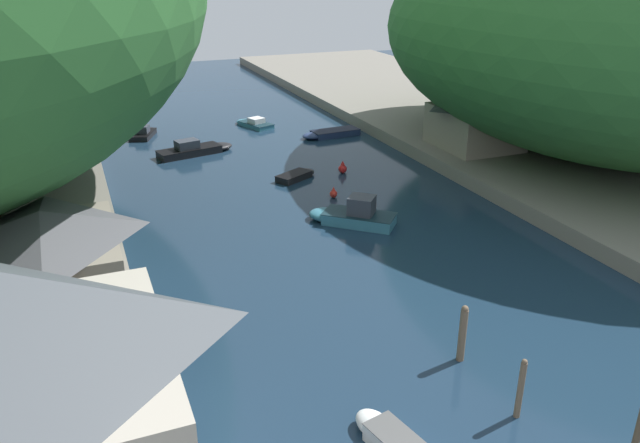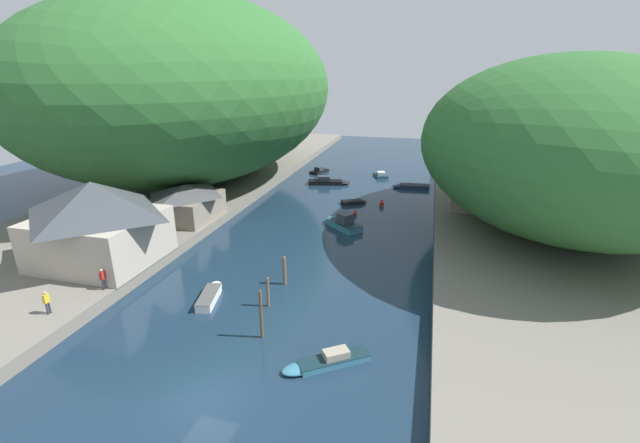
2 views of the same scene
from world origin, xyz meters
name	(u,v)px [view 1 (image 1 of 2)]	position (x,y,z in m)	size (l,w,h in m)	color
water_surface	(313,214)	(0.00, 30.00, 0.00)	(130.00, 130.00, 0.00)	#192D42
right_bank	(594,165)	(22.64, 30.00, 0.50)	(22.00, 120.00, 1.00)	slate
hillside_right	(606,35)	(23.74, 32.14, 9.64)	(28.74, 40.23, 17.28)	#2D662D
boathouse_shed	(46,251)	(-15.02, 23.65, 2.99)	(6.41, 7.77, 3.85)	gray
right_bank_cottage	(476,119)	(16.06, 36.15, 3.20)	(6.07, 6.66, 4.27)	gray
boat_small_dinghy	(351,215)	(1.61, 27.79, 0.53)	(5.19, 4.90, 1.79)	teal
boat_white_cruiser	(196,149)	(-4.09, 45.67, 0.40)	(6.58, 3.11, 1.28)	black
boat_far_right_bank	(298,175)	(1.47, 36.83, 0.23)	(3.54, 2.70, 0.47)	black
boat_yellow_tender	(329,134)	(7.99, 46.53, 0.28)	(5.46, 2.08, 0.57)	navy
boat_mid_channel	(253,123)	(2.81, 52.80, 0.27)	(3.13, 4.69, 0.87)	teal
boat_far_upstream	(144,133)	(-7.34, 52.96, 0.32)	(3.11, 4.47, 1.07)	black
mooring_post_nearest	(636,441)	(0.81, 6.13, 1.76)	(0.20, 0.20, 3.50)	brown
mooring_post_second	(521,388)	(-0.22, 9.93, 1.20)	(0.22, 0.22, 2.39)	brown
mooring_post_middle	(463,333)	(-0.16, 13.51, 1.25)	(0.31, 0.31, 2.48)	brown
channel_buoy_near	(343,168)	(4.99, 36.70, 0.37)	(0.63, 0.63, 0.95)	red
channel_buoy_far	(334,193)	(2.33, 32.21, 0.30)	(0.51, 0.51, 0.76)	red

